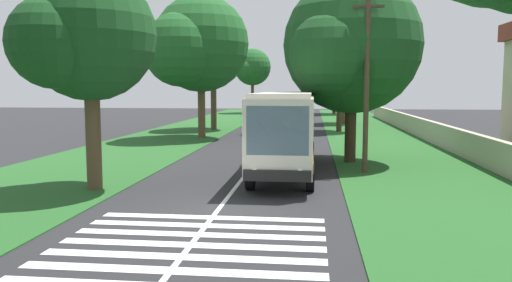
{
  "coord_description": "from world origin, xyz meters",
  "views": [
    {
      "loc": [
        -15.2,
        -3.01,
        3.94
      ],
      "look_at": [
        6.74,
        -0.54,
        1.6
      ],
      "focal_mm": 35.25,
      "sensor_mm": 36.0,
      "label": 1
    }
  ],
  "objects": [
    {
      "name": "centre_line",
      "position": [
        15.0,
        0.0,
        0.0
      ],
      "size": [
        110.0,
        0.16,
        0.01
      ],
      "primitive_type": "cube",
      "color": "silver",
      "rests_on": "ground"
    },
    {
      "name": "roadside_tree_left_0",
      "position": [
        31.43,
        6.42,
        7.18
      ],
      "size": [
        7.49,
        6.11,
        10.39
      ],
      "color": "brown",
      "rests_on": "grass_verge_left"
    },
    {
      "name": "roadside_tree_right_3",
      "position": [
        30.43,
        -5.2,
        6.96
      ],
      "size": [
        6.72,
        5.54,
        9.83
      ],
      "color": "#3D2D1E",
      "rests_on": "grass_verge_right"
    },
    {
      "name": "trailing_minibus_0",
      "position": [
        44.39,
        1.94,
        1.55
      ],
      "size": [
        6.0,
        2.14,
        2.53
      ],
      "color": "#CC4C33",
      "rests_on": "ground"
    },
    {
      "name": "trailing_car_0",
      "position": [
        27.85,
        1.76,
        0.67
      ],
      "size": [
        4.3,
        1.78,
        1.43
      ],
      "color": "#145933",
      "rests_on": "ground"
    },
    {
      "name": "roadside_tree_left_3",
      "position": [
        3.09,
        5.5,
        5.77
      ],
      "size": [
        5.78,
        4.97,
        8.37
      ],
      "color": "brown",
      "rests_on": "grass_verge_left"
    },
    {
      "name": "roadside_tree_right_0",
      "position": [
        40.33,
        -6.19,
        5.44
      ],
      "size": [
        6.57,
        5.37,
        8.26
      ],
      "color": "brown",
      "rests_on": "grass_verge_right"
    },
    {
      "name": "roadside_tree_right_4",
      "position": [
        60.89,
        -6.01,
        7.48
      ],
      "size": [
        8.88,
        7.33,
        11.32
      ],
      "color": "#4C3826",
      "rests_on": "grass_verge_right"
    },
    {
      "name": "roadside_wall",
      "position": [
        20.0,
        -11.6,
        0.79
      ],
      "size": [
        70.0,
        0.4,
        1.5
      ],
      "primitive_type": "cube",
      "color": "#B2A893",
      "rests_on": "grass_verge_right"
    },
    {
      "name": "grass_verge_right",
      "position": [
        15.0,
        -8.2,
        0.02
      ],
      "size": [
        120.0,
        8.0,
        0.04
      ],
      "primitive_type": "cube",
      "color": "#235623",
      "rests_on": "ground"
    },
    {
      "name": "grass_verge_left",
      "position": [
        15.0,
        8.2,
        0.02
      ],
      "size": [
        120.0,
        8.0,
        0.04
      ],
      "primitive_type": "cube",
      "color": "#235623",
      "rests_on": "ground"
    },
    {
      "name": "trailing_car_1",
      "position": [
        36.32,
        1.96,
        0.67
      ],
      "size": [
        4.3,
        1.78,
        1.43
      ],
      "color": "#B21E1E",
      "rests_on": "ground"
    },
    {
      "name": "utility_pole",
      "position": [
        8.17,
        -5.44,
        4.25
      ],
      "size": [
        0.24,
        1.4,
        8.13
      ],
      "color": "#473828",
      "rests_on": "grass_verge_right"
    },
    {
      "name": "ground",
      "position": [
        0.0,
        0.0,
        0.0
      ],
      "size": [
        160.0,
        160.0,
        0.0
      ],
      "primitive_type": "plane",
      "color": "#262628"
    },
    {
      "name": "roadside_tree_left_2",
      "position": [
        62.46,
        6.42,
        6.99
      ],
      "size": [
        6.43,
        5.67,
        9.93
      ],
      "color": "#4C3826",
      "rests_on": "grass_verge_left"
    },
    {
      "name": "zebra_crossing",
      "position": [
        -3.16,
        0.0,
        0.0
      ],
      "size": [
        5.85,
        6.8,
        0.01
      ],
      "color": "silver",
      "rests_on": "ground"
    },
    {
      "name": "coach_bus",
      "position": [
        7.76,
        -1.8,
        2.15
      ],
      "size": [
        11.16,
        2.62,
        3.73
      ],
      "color": "silver",
      "rests_on": "ground"
    },
    {
      "name": "roadside_tree_left_4",
      "position": [
        23.05,
        5.89,
        7.1
      ],
      "size": [
        8.89,
        7.58,
        10.99
      ],
      "color": "brown",
      "rests_on": "grass_verge_left"
    },
    {
      "name": "roadside_tree_right_2",
      "position": [
        11.6,
        -4.85,
        6.0
      ],
      "size": [
        8.13,
        7.14,
        9.7
      ],
      "color": "#3D2D1E",
      "rests_on": "grass_verge_right"
    }
  ]
}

